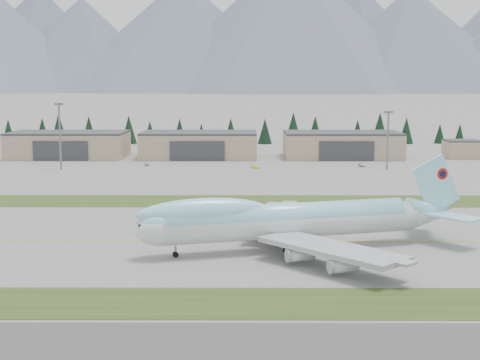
{
  "coord_description": "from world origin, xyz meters",
  "views": [
    {
      "loc": [
        3.6,
        -129.89,
        31.25
      ],
      "look_at": [
        2.78,
        29.11,
        8.0
      ],
      "focal_mm": 50.0,
      "sensor_mm": 36.0,
      "label": 1
    }
  ],
  "objects_px": {
    "hangar_right": "(342,145)",
    "service_vehicle_a": "(147,165)",
    "hangar_left": "(69,145)",
    "boeing_747_freighter": "(289,220)",
    "service_vehicle_b": "(255,168)",
    "service_vehicle_c": "(362,167)",
    "hangar_center": "(199,145)"
  },
  "relations": [
    {
      "from": "hangar_right",
      "to": "service_vehicle_c",
      "type": "distance_m",
      "value": 31.46
    },
    {
      "from": "hangar_left",
      "to": "hangar_center",
      "type": "distance_m",
      "value": 55.0
    },
    {
      "from": "hangar_left",
      "to": "service_vehicle_a",
      "type": "relative_size",
      "value": 12.95
    },
    {
      "from": "service_vehicle_b",
      "to": "service_vehicle_c",
      "type": "relative_size",
      "value": 0.97
    },
    {
      "from": "hangar_right",
      "to": "service_vehicle_c",
      "type": "bearing_deg",
      "value": -84.23
    },
    {
      "from": "hangar_left",
      "to": "service_vehicle_a",
      "type": "height_order",
      "value": "hangar_left"
    },
    {
      "from": "service_vehicle_a",
      "to": "service_vehicle_b",
      "type": "height_order",
      "value": "service_vehicle_a"
    },
    {
      "from": "boeing_747_freighter",
      "to": "hangar_left",
      "type": "distance_m",
      "value": 176.96
    },
    {
      "from": "hangar_left",
      "to": "service_vehicle_b",
      "type": "distance_m",
      "value": 86.06
    },
    {
      "from": "hangar_right",
      "to": "service_vehicle_a",
      "type": "height_order",
      "value": "hangar_right"
    },
    {
      "from": "hangar_right",
      "to": "service_vehicle_b",
      "type": "relative_size",
      "value": 12.95
    },
    {
      "from": "service_vehicle_a",
      "to": "service_vehicle_c",
      "type": "xyz_separation_m",
      "value": [
        81.41,
        -2.97,
        0.0
      ]
    },
    {
      "from": "hangar_center",
      "to": "hangar_right",
      "type": "relative_size",
      "value": 1.0
    },
    {
      "from": "hangar_center",
      "to": "service_vehicle_c",
      "type": "distance_m",
      "value": 70.45
    },
    {
      "from": "hangar_right",
      "to": "service_vehicle_b",
      "type": "bearing_deg",
      "value": -135.78
    },
    {
      "from": "boeing_747_freighter",
      "to": "hangar_left",
      "type": "height_order",
      "value": "boeing_747_freighter"
    },
    {
      "from": "hangar_center",
      "to": "service_vehicle_b",
      "type": "xyz_separation_m",
      "value": [
        22.96,
        -36.04,
        -5.39
      ]
    },
    {
      "from": "service_vehicle_c",
      "to": "service_vehicle_a",
      "type": "bearing_deg",
      "value": 163.59
    },
    {
      "from": "boeing_747_freighter",
      "to": "hangar_left",
      "type": "bearing_deg",
      "value": 102.38
    },
    {
      "from": "hangar_left",
      "to": "hangar_right",
      "type": "height_order",
      "value": "same"
    },
    {
      "from": "boeing_747_freighter",
      "to": "service_vehicle_c",
      "type": "relative_size",
      "value": 17.23
    },
    {
      "from": "service_vehicle_a",
      "to": "hangar_left",
      "type": "bearing_deg",
      "value": 124.52
    },
    {
      "from": "boeing_747_freighter",
      "to": "service_vehicle_b",
      "type": "distance_m",
      "value": 120.91
    },
    {
      "from": "hangar_left",
      "to": "hangar_center",
      "type": "relative_size",
      "value": 1.0
    },
    {
      "from": "hangar_center",
      "to": "service_vehicle_b",
      "type": "bearing_deg",
      "value": -57.51
    },
    {
      "from": "service_vehicle_b",
      "to": "service_vehicle_c",
      "type": "height_order",
      "value": "service_vehicle_b"
    },
    {
      "from": "hangar_center",
      "to": "service_vehicle_c",
      "type": "relative_size",
      "value": 12.57
    },
    {
      "from": "hangar_center",
      "to": "boeing_747_freighter",
      "type": "bearing_deg",
      "value": -80.18
    },
    {
      "from": "service_vehicle_a",
      "to": "service_vehicle_b",
      "type": "relative_size",
      "value": 1.0
    },
    {
      "from": "service_vehicle_b",
      "to": "hangar_left",
      "type": "bearing_deg",
      "value": 85.56
    },
    {
      "from": "boeing_747_freighter",
      "to": "service_vehicle_b",
      "type": "height_order",
      "value": "boeing_747_freighter"
    },
    {
      "from": "service_vehicle_b",
      "to": "service_vehicle_c",
      "type": "bearing_deg",
      "value": -62.25
    }
  ]
}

